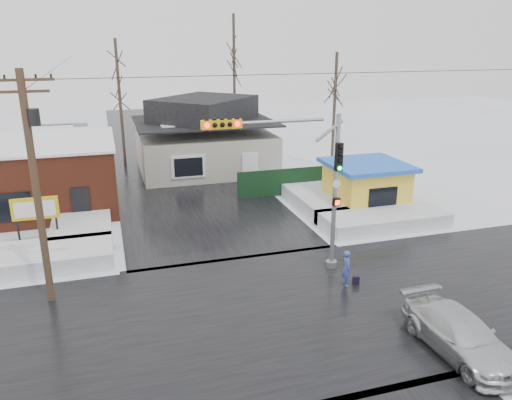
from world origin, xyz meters
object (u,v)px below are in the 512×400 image
object	(u,v)px
marquee_sign	(35,210)
kiosk	(366,185)
car	(460,335)
pedestrian	(347,268)
utility_pole	(36,177)
traffic_signal	(302,174)

from	to	relation	value
marquee_sign	kiosk	bearing A→B (deg)	1.55
kiosk	marquee_sign	bearing A→B (deg)	-178.45
kiosk	car	size ratio (longest dim) A/B	0.99
pedestrian	utility_pole	bearing A→B (deg)	90.35
utility_pole	marquee_sign	world-z (taller)	utility_pole
traffic_signal	kiosk	world-z (taller)	traffic_signal
marquee_sign	pedestrian	bearing A→B (deg)	-32.78
kiosk	pedestrian	world-z (taller)	kiosk
traffic_signal	utility_pole	bearing A→B (deg)	177.05
utility_pole	kiosk	distance (m)	18.95
marquee_sign	pedestrian	xyz separation A→B (m)	(12.85, -8.27, -1.14)
marquee_sign	car	xyz separation A→B (m)	(14.25, -13.67, -1.25)
utility_pole	marquee_sign	distance (m)	6.87
utility_pole	pedestrian	size ratio (longest dim) A/B	5.78
kiosk	car	bearing A→B (deg)	-106.71
pedestrian	car	size ratio (longest dim) A/B	0.34
pedestrian	kiosk	bearing A→B (deg)	-21.48
kiosk	pedestrian	bearing A→B (deg)	-122.79
traffic_signal	utility_pole	world-z (taller)	utility_pole
pedestrian	car	xyz separation A→B (m)	(1.40, -5.40, -0.11)
utility_pole	kiosk	xyz separation A→B (m)	(17.43, 6.49, -3.65)
pedestrian	marquee_sign	bearing A→B (deg)	68.53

